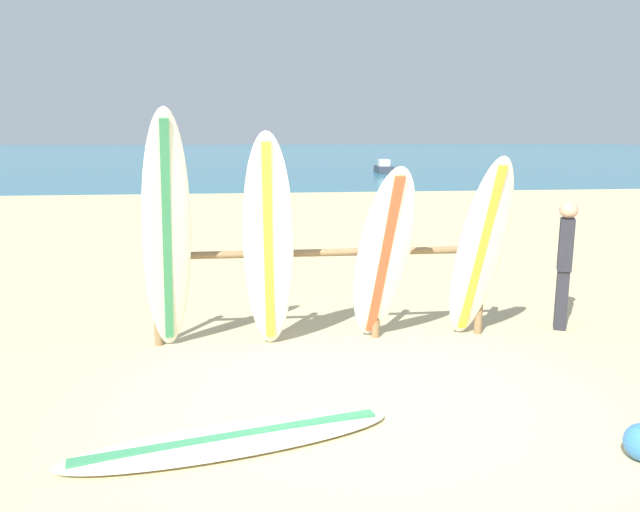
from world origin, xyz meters
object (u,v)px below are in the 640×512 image
object	(u,v)px
surfboard_leaning_far_left	(167,237)
surfboard_leaning_center	(480,252)
surfboard_leaning_left	(268,246)
beachgoer_standing	(565,259)
small_boat_offshore	(384,168)
surfboard_rack	(323,275)
surfboard_lying_on_sand	(232,440)
surfboard_leaning_center_left	(383,258)

from	to	relation	value
surfboard_leaning_far_left	surfboard_leaning_center	xyz separation A→B (m)	(3.22, 0.02, -0.22)
surfboard_leaning_left	beachgoer_standing	bearing A→B (deg)	8.25
surfboard_leaning_far_left	surfboard_leaning_left	size ratio (longest dim) A/B	1.09
surfboard_leaning_far_left	small_boat_offshore	size ratio (longest dim) A/B	1.07
surfboard_rack	surfboard_lying_on_sand	world-z (taller)	surfboard_rack
surfboard_rack	surfboard_leaning_left	xyz separation A→B (m)	(-0.60, -0.42, 0.42)
surfboard_rack	surfboard_leaning_center_left	distance (m)	0.74
small_boat_offshore	surfboard_leaning_center	bearing A→B (deg)	-100.08
surfboard_leaning_center_left	surfboard_leaning_center	size ratio (longest dim) A/B	0.96
surfboard_leaning_left	surfboard_lying_on_sand	xyz separation A→B (m)	(-0.34, -1.83, -1.11)
surfboard_leaning_center_left	small_boat_offshore	world-z (taller)	surfboard_leaning_center_left
surfboard_rack	beachgoer_standing	xyz separation A→B (m)	(2.81, 0.07, 0.10)
surfboard_rack	surfboard_lying_on_sand	xyz separation A→B (m)	(-0.94, -2.25, -0.70)
surfboard_leaning_left	surfboard_leaning_center	xyz separation A→B (m)	(2.22, 0.05, -0.12)
surfboard_leaning_left	small_boat_offshore	bearing A→B (deg)	75.52
surfboard_leaning_center_left	surfboard_leaning_center	distance (m)	1.04
surfboard_leaning_center_left	beachgoer_standing	size ratio (longest dim) A/B	1.31
surfboard_leaning_left	surfboard_leaning_center_left	xyz separation A→B (m)	(1.19, 0.05, -0.16)
surfboard_lying_on_sand	surfboard_leaning_far_left	bearing A→B (deg)	109.53
surfboard_leaning_far_left	surfboard_leaning_center	bearing A→B (deg)	0.36
surfboard_leaning_left	surfboard_leaning_center_left	size ratio (longest dim) A/B	1.16
surfboard_leaning_far_left	surfboard_leaning_center	distance (m)	3.23
surfboard_leaning_far_left	surfboard_leaning_center_left	size ratio (longest dim) A/B	1.27
surfboard_leaning_far_left	beachgoer_standing	bearing A→B (deg)	5.98
surfboard_lying_on_sand	surfboard_rack	bearing A→B (deg)	67.35
surfboard_leaning_left	beachgoer_standing	xyz separation A→B (m)	(3.41, 0.50, -0.32)
small_boat_offshore	surfboard_leaning_left	bearing A→B (deg)	-104.48
surfboard_leaning_far_left	surfboard_leaning_left	xyz separation A→B (m)	(1.00, -0.03, -0.11)
surfboard_leaning_left	surfboard_leaning_center_left	world-z (taller)	surfboard_leaning_left
surfboard_leaning_far_left	surfboard_lying_on_sand	xyz separation A→B (m)	(0.66, -1.86, -1.22)
surfboard_leaning_far_left	surfboard_leaning_center	size ratio (longest dim) A/B	1.22
surfboard_leaning_center_left	beachgoer_standing	xyz separation A→B (m)	(2.23, 0.45, -0.16)
surfboard_rack	surfboard_lying_on_sand	bearing A→B (deg)	-112.65
surfboard_leaning_center	beachgoer_standing	world-z (taller)	surfboard_leaning_center
surfboard_leaning_center_left	beachgoer_standing	distance (m)	2.28
beachgoer_standing	small_boat_offshore	distance (m)	27.25
surfboard_leaning_center	small_boat_offshore	bearing A→B (deg)	79.92
surfboard_leaning_center_left	small_boat_offshore	bearing A→B (deg)	77.84
surfboard_leaning_far_left	surfboard_rack	bearing A→B (deg)	13.74
surfboard_leaning_center	beachgoer_standing	size ratio (longest dim) A/B	1.37
surfboard_leaning_far_left	surfboard_leaning_center_left	xyz separation A→B (m)	(2.19, 0.01, -0.27)
surfboard_leaning_left	surfboard_leaning_far_left	bearing A→B (deg)	178.11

